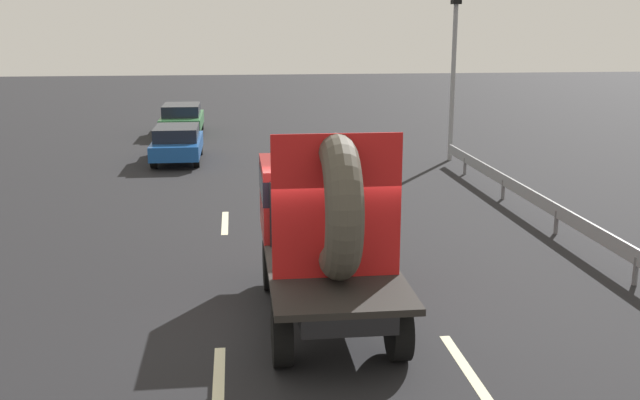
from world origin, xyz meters
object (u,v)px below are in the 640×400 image
(traffic_light, at_px, (455,44))
(oncoming_car, at_px, (182,118))
(flatbed_truck, at_px, (323,216))
(distant_sedan, at_px, (177,142))

(traffic_light, distance_m, oncoming_car, 12.97)
(flatbed_truck, distance_m, traffic_light, 14.96)
(distant_sedan, bearing_deg, flatbed_truck, -76.19)
(flatbed_truck, height_order, oncoming_car, flatbed_truck)
(traffic_light, bearing_deg, distant_sedan, 174.72)
(distant_sedan, height_order, oncoming_car, oncoming_car)
(flatbed_truck, relative_size, traffic_light, 0.79)
(flatbed_truck, relative_size, distant_sedan, 1.30)
(flatbed_truck, distance_m, oncoming_car, 21.29)
(oncoming_car, bearing_deg, traffic_light, -37.06)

